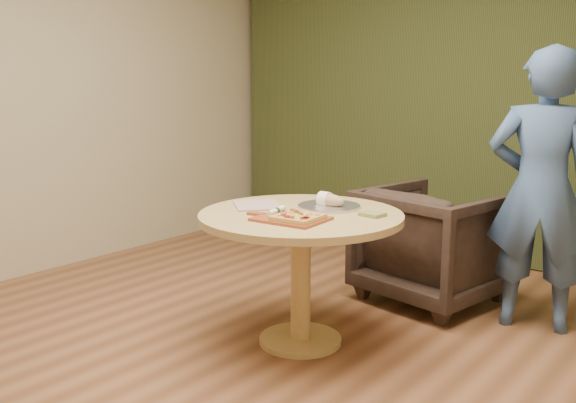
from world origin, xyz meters
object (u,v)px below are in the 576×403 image
(pizza_paddle, at_px, (289,219))
(flatbread_pizza, at_px, (298,217))
(cutlery_roll, at_px, (276,211))
(armchair, at_px, (434,238))
(pedestal_table, at_px, (301,238))
(bread_roll, at_px, (328,200))
(serving_tray, at_px, (329,206))
(person_standing, at_px, (540,191))

(pizza_paddle, distance_m, flatbread_pizza, 0.07)
(pizza_paddle, relative_size, cutlery_roll, 2.30)
(armchair, bearing_deg, cutlery_roll, 86.39)
(flatbread_pizza, bearing_deg, pedestal_table, 123.01)
(cutlery_roll, height_order, armchair, armchair)
(pizza_paddle, distance_m, bread_roll, 0.39)
(serving_tray, bearing_deg, cutlery_roll, -104.37)
(pizza_paddle, xyz_separation_m, flatbread_pizza, (0.06, -0.01, 0.02))
(serving_tray, bearing_deg, armchair, 76.32)
(pedestal_table, bearing_deg, cutlery_roll, -109.01)
(flatbread_pizza, relative_size, cutlery_roll, 1.19)
(flatbread_pizza, xyz_separation_m, cutlery_roll, (-0.18, 0.04, 0.00))
(pedestal_table, relative_size, serving_tray, 3.14)
(bread_roll, distance_m, armchair, 1.01)
(bread_roll, xyz_separation_m, armchair, (0.23, 0.91, -0.37))
(pedestal_table, distance_m, bread_roll, 0.28)
(armchair, bearing_deg, pedestal_table, 87.09)
(serving_tray, bearing_deg, person_standing, 43.30)
(pedestal_table, relative_size, armchair, 1.32)
(serving_tray, bearing_deg, pizza_paddle, -87.18)
(person_standing, bearing_deg, bread_roll, 26.04)
(pizza_paddle, xyz_separation_m, cutlery_roll, (-0.11, 0.03, 0.02))
(flatbread_pizza, distance_m, serving_tray, 0.41)
(pedestal_table, relative_size, pizza_paddle, 2.45)
(cutlery_roll, distance_m, serving_tray, 0.37)
(armchair, bearing_deg, person_standing, -174.78)
(flatbread_pizza, xyz_separation_m, armchair, (0.14, 1.31, -0.35))
(flatbread_pizza, xyz_separation_m, serving_tray, (-0.08, 0.40, -0.02))
(pedestal_table, height_order, pizza_paddle, pizza_paddle)
(flatbread_pizza, relative_size, serving_tray, 0.66)
(person_standing, bearing_deg, armchair, -22.02)
(pizza_paddle, relative_size, serving_tray, 1.28)
(pizza_paddle, bearing_deg, armchair, 76.71)
(pizza_paddle, xyz_separation_m, armchair, (0.20, 1.30, -0.33))
(pedestal_table, bearing_deg, pizza_paddle, -71.31)
(flatbread_pizza, relative_size, armchair, 0.28)
(flatbread_pizza, relative_size, person_standing, 0.14)
(serving_tray, relative_size, bread_roll, 1.84)
(cutlery_roll, height_order, person_standing, person_standing)
(serving_tray, height_order, armchair, armchair)
(pedestal_table, distance_m, person_standing, 1.44)
(bread_roll, distance_m, person_standing, 1.25)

